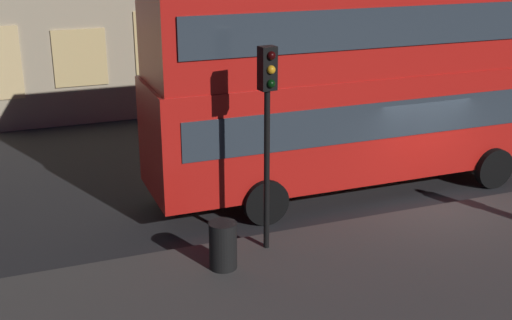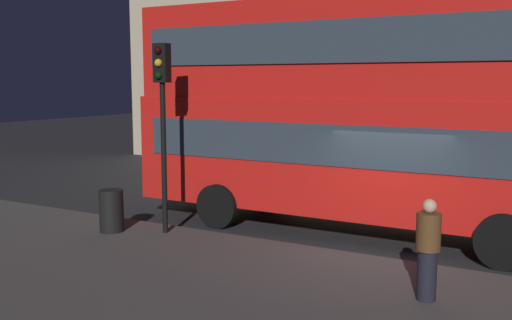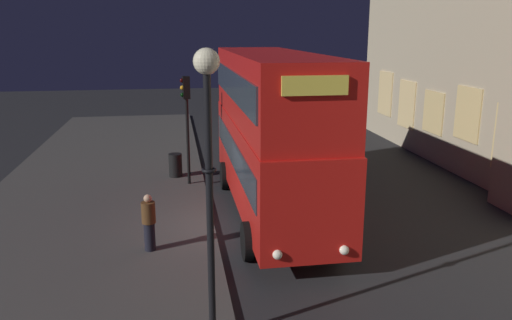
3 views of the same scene
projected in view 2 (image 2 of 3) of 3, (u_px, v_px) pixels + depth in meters
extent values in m
plane|color=#232326|center=(383.00, 256.00, 12.07)|extent=(80.00, 80.00, 0.00)
cube|color=#F2D18C|center=(185.00, 103.00, 26.78)|extent=(1.78, 0.06, 2.42)
cube|color=#F2D18C|center=(237.00, 109.00, 25.45)|extent=(1.78, 0.06, 2.41)
cube|color=#E5C67F|center=(296.00, 110.00, 24.08)|extent=(1.78, 0.06, 1.93)
cube|color=#E5C67F|center=(362.00, 103.00, 22.67)|extent=(1.78, 0.06, 2.20)
cube|color=#E5C67F|center=(435.00, 118.00, 21.38)|extent=(1.78, 0.06, 2.47)
cube|color=red|center=(351.00, 154.00, 13.86)|extent=(10.48, 2.59, 2.61)
cube|color=red|center=(353.00, 49.00, 13.54)|extent=(10.27, 2.53, 2.21)
cube|color=#2D3842|center=(351.00, 140.00, 13.81)|extent=(9.64, 2.64, 0.90)
cube|color=#2D3842|center=(353.00, 44.00, 13.52)|extent=(9.64, 2.64, 0.90)
cylinder|color=black|center=(503.00, 242.00, 11.14)|extent=(1.07, 0.25, 1.07)
cylinder|color=black|center=(269.00, 189.00, 16.58)|extent=(1.07, 0.25, 1.07)
cylinder|color=black|center=(217.00, 206.00, 14.32)|extent=(1.07, 0.25, 1.07)
cylinder|color=black|center=(164.00, 159.00, 13.26)|extent=(0.12, 0.12, 3.38)
cube|color=black|center=(162.00, 63.00, 12.97)|extent=(0.35, 0.29, 0.85)
sphere|color=black|center=(158.00, 50.00, 12.80)|extent=(0.17, 0.17, 0.17)
sphere|color=orange|center=(158.00, 63.00, 12.84)|extent=(0.17, 0.17, 0.17)
sphere|color=black|center=(159.00, 75.00, 12.88)|extent=(0.17, 0.17, 0.17)
cylinder|color=black|center=(427.00, 275.00, 9.29)|extent=(0.31, 0.31, 0.80)
cylinder|color=#513319|center=(429.00, 232.00, 9.20)|extent=(0.38, 0.38, 0.59)
sphere|color=tan|center=(430.00, 206.00, 9.14)|extent=(0.22, 0.22, 0.22)
cylinder|color=black|center=(111.00, 211.00, 13.52)|extent=(0.55, 0.55, 0.96)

